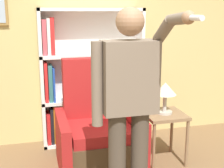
{
  "coord_description": "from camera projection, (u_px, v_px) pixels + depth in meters",
  "views": [
    {
      "loc": [
        -0.74,
        -2.07,
        1.73
      ],
      "look_at": [
        -0.03,
        0.67,
        1.07
      ],
      "focal_mm": 50.0,
      "sensor_mm": 36.0,
      "label": 1
    }
  ],
  "objects": [
    {
      "name": "bookcase",
      "position": [
        83.0,
        78.0,
        4.07
      ],
      "size": [
        1.33,
        0.28,
        1.77
      ],
      "color": "white",
      "rests_on": "ground_plane"
    },
    {
      "name": "wall_back",
      "position": [
        88.0,
        36.0,
        4.12
      ],
      "size": [
        8.0,
        0.11,
        2.8
      ],
      "color": "tan",
      "rests_on": "ground_plane"
    },
    {
      "name": "side_table",
      "position": [
        164.0,
        121.0,
        3.59
      ],
      "size": [
        0.46,
        0.46,
        0.59
      ],
      "color": "#846647",
      "rests_on": "ground_plane"
    },
    {
      "name": "person_standing",
      "position": [
        129.0,
        100.0,
        2.54
      ],
      "size": [
        0.59,
        0.78,
        1.77
      ],
      "color": "#473D33",
      "rests_on": "ground_plane"
    },
    {
      "name": "armchair",
      "position": [
        98.0,
        135.0,
        3.51
      ],
      "size": [
        0.9,
        0.81,
        1.21
      ],
      "color": "#4C3823",
      "rests_on": "ground_plane"
    },
    {
      "name": "table_lamp",
      "position": [
        165.0,
        91.0,
        3.5
      ],
      "size": [
        0.25,
        0.25,
        0.36
      ],
      "color": "#B7B2A8",
      "rests_on": "side_table"
    }
  ]
}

